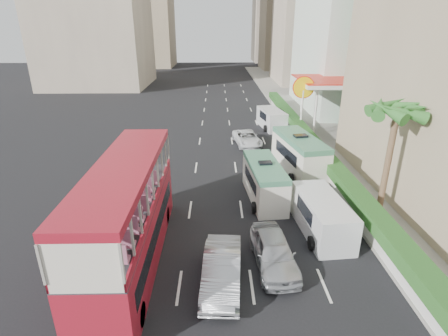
{
  "coord_description": "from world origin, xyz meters",
  "views": [
    {
      "loc": [
        -1.89,
        -14.24,
        10.64
      ],
      "look_at": [
        -1.5,
        4.0,
        3.2
      ],
      "focal_mm": 28.0,
      "sensor_mm": 36.0,
      "label": 1
    }
  ],
  "objects_px": {
    "car_silver_lane_b": "(273,265)",
    "panel_van_near": "(322,216)",
    "car_silver_lane_a": "(222,283)",
    "palm_tree": "(388,164)",
    "minibus_far": "(299,155)",
    "minibus_near": "(264,182)",
    "van_asset": "(247,145)",
    "shell_station": "(327,105)",
    "panel_van_far": "(271,119)",
    "double_decker_bus": "(129,215)"
  },
  "relations": [
    {
      "from": "double_decker_bus",
      "to": "car_silver_lane_b",
      "type": "relative_size",
      "value": 2.44
    },
    {
      "from": "car_silver_lane_a",
      "to": "minibus_far",
      "type": "xyz_separation_m",
      "value": [
        6.13,
        12.62,
        1.45
      ]
    },
    {
      "from": "car_silver_lane_b",
      "to": "double_decker_bus",
      "type": "bearing_deg",
      "value": 171.03
    },
    {
      "from": "van_asset",
      "to": "car_silver_lane_a",
      "type": "bearing_deg",
      "value": -107.12
    },
    {
      "from": "van_asset",
      "to": "shell_station",
      "type": "bearing_deg",
      "value": 20.99
    },
    {
      "from": "panel_van_far",
      "to": "minibus_near",
      "type": "bearing_deg",
      "value": -109.87
    },
    {
      "from": "double_decker_bus",
      "to": "minibus_far",
      "type": "bearing_deg",
      "value": 46.13
    },
    {
      "from": "palm_tree",
      "to": "minibus_far",
      "type": "bearing_deg",
      "value": 116.37
    },
    {
      "from": "car_silver_lane_a",
      "to": "minibus_near",
      "type": "relative_size",
      "value": 0.83
    },
    {
      "from": "double_decker_bus",
      "to": "shell_station",
      "type": "xyz_separation_m",
      "value": [
        16.0,
        23.0,
        0.22
      ]
    },
    {
      "from": "van_asset",
      "to": "panel_van_near",
      "type": "xyz_separation_m",
      "value": [
        2.81,
        -15.44,
        1.01
      ]
    },
    {
      "from": "minibus_far",
      "to": "panel_van_near",
      "type": "bearing_deg",
      "value": -103.92
    },
    {
      "from": "double_decker_bus",
      "to": "van_asset",
      "type": "height_order",
      "value": "double_decker_bus"
    },
    {
      "from": "minibus_near",
      "to": "shell_station",
      "type": "bearing_deg",
      "value": 56.32
    },
    {
      "from": "panel_van_near",
      "to": "shell_station",
      "type": "bearing_deg",
      "value": 68.28
    },
    {
      "from": "car_silver_lane_a",
      "to": "panel_van_far",
      "type": "distance_m",
      "value": 26.32
    },
    {
      "from": "minibus_near",
      "to": "panel_van_far",
      "type": "xyz_separation_m",
      "value": [
        3.05,
        17.41,
        -0.23
      ]
    },
    {
      "from": "double_decker_bus",
      "to": "palm_tree",
      "type": "height_order",
      "value": "palm_tree"
    },
    {
      "from": "double_decker_bus",
      "to": "minibus_near",
      "type": "distance_m",
      "value": 9.72
    },
    {
      "from": "minibus_near",
      "to": "minibus_far",
      "type": "xyz_separation_m",
      "value": [
        3.23,
        4.42,
        0.21
      ]
    },
    {
      "from": "panel_van_near",
      "to": "palm_tree",
      "type": "height_order",
      "value": "palm_tree"
    },
    {
      "from": "van_asset",
      "to": "palm_tree",
      "type": "xyz_separation_m",
      "value": [
        6.79,
        -13.77,
        3.38
      ]
    },
    {
      "from": "double_decker_bus",
      "to": "panel_van_far",
      "type": "bearing_deg",
      "value": 66.76
    },
    {
      "from": "palm_tree",
      "to": "car_silver_lane_a",
      "type": "bearing_deg",
      "value": -148.68
    },
    {
      "from": "minibus_near",
      "to": "panel_van_near",
      "type": "bearing_deg",
      "value": -62.84
    },
    {
      "from": "van_asset",
      "to": "panel_van_near",
      "type": "bearing_deg",
      "value": -88.88
    },
    {
      "from": "car_silver_lane_b",
      "to": "panel_van_near",
      "type": "height_order",
      "value": "panel_van_near"
    },
    {
      "from": "double_decker_bus",
      "to": "minibus_near",
      "type": "bearing_deg",
      "value": 41.79
    },
    {
      "from": "car_silver_lane_b",
      "to": "panel_van_near",
      "type": "relative_size",
      "value": 0.89
    },
    {
      "from": "car_silver_lane_a",
      "to": "car_silver_lane_b",
      "type": "xyz_separation_m",
      "value": [
        2.47,
        1.26,
        0.0
      ]
    },
    {
      "from": "car_silver_lane_a",
      "to": "shell_station",
      "type": "xyz_separation_m",
      "value": [
        11.72,
        24.79,
        2.75
      ]
    },
    {
      "from": "car_silver_lane_b",
      "to": "shell_station",
      "type": "distance_m",
      "value": 25.43
    },
    {
      "from": "car_silver_lane_a",
      "to": "car_silver_lane_b",
      "type": "height_order",
      "value": "car_silver_lane_b"
    },
    {
      "from": "panel_van_near",
      "to": "car_silver_lane_a",
      "type": "bearing_deg",
      "value": -148.38
    },
    {
      "from": "shell_station",
      "to": "car_silver_lane_a",
      "type": "bearing_deg",
      "value": -115.3
    },
    {
      "from": "minibus_far",
      "to": "shell_station",
      "type": "bearing_deg",
      "value": 55.42
    },
    {
      "from": "minibus_far",
      "to": "panel_van_far",
      "type": "height_order",
      "value": "minibus_far"
    },
    {
      "from": "panel_van_far",
      "to": "shell_station",
      "type": "xyz_separation_m",
      "value": [
        5.77,
        -0.83,
        1.74
      ]
    },
    {
      "from": "minibus_near",
      "to": "panel_van_near",
      "type": "xyz_separation_m",
      "value": [
        2.64,
        -4.09,
        -0.23
      ]
    },
    {
      "from": "minibus_near",
      "to": "panel_van_far",
      "type": "relative_size",
      "value": 1.1
    },
    {
      "from": "car_silver_lane_b",
      "to": "panel_van_far",
      "type": "height_order",
      "value": "panel_van_far"
    },
    {
      "from": "palm_tree",
      "to": "shell_station",
      "type": "xyz_separation_m",
      "value": [
        2.2,
        19.0,
        -0.63
      ]
    },
    {
      "from": "car_silver_lane_a",
      "to": "minibus_near",
      "type": "bearing_deg",
      "value": 74.37
    },
    {
      "from": "car_silver_lane_b",
      "to": "van_asset",
      "type": "relative_size",
      "value": 0.97
    },
    {
      "from": "minibus_near",
      "to": "car_silver_lane_b",
      "type": "bearing_deg",
      "value": -99.17
    },
    {
      "from": "double_decker_bus",
      "to": "car_silver_lane_a",
      "type": "height_order",
      "value": "double_decker_bus"
    },
    {
      "from": "car_silver_lane_a",
      "to": "palm_tree",
      "type": "relative_size",
      "value": 0.72
    },
    {
      "from": "car_silver_lane_a",
      "to": "van_asset",
      "type": "xyz_separation_m",
      "value": [
        2.73,
        19.56,
        0.0
      ]
    },
    {
      "from": "double_decker_bus",
      "to": "van_asset",
      "type": "bearing_deg",
      "value": 68.47
    },
    {
      "from": "shell_station",
      "to": "car_silver_lane_b",
      "type": "bearing_deg",
      "value": -111.44
    }
  ]
}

